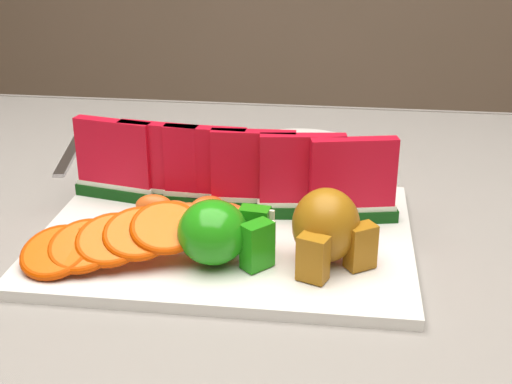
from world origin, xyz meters
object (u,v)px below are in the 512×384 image
(platter, at_px, (227,236))
(apple_cluster, at_px, (220,233))
(fork, at_px, (72,152))
(side_plate, at_px, (301,151))
(pear_cluster, at_px, (327,228))

(platter, distance_m, apple_cluster, 0.08)
(apple_cluster, xyz_separation_m, fork, (-0.28, 0.31, -0.04))
(platter, relative_size, fork, 2.05)
(side_plate, distance_m, fork, 0.33)
(platter, bearing_deg, pear_cluster, -27.04)
(pear_cluster, bearing_deg, side_plate, 98.04)
(apple_cluster, height_order, pear_cluster, pear_cluster)
(pear_cluster, xyz_separation_m, fork, (-0.38, 0.30, -0.05))
(side_plate, bearing_deg, platter, -102.30)
(side_plate, bearing_deg, apple_cluster, -99.09)
(side_plate, bearing_deg, fork, -173.32)
(platter, distance_m, side_plate, 0.29)
(platter, height_order, fork, platter)
(platter, distance_m, fork, 0.36)
(pear_cluster, relative_size, fork, 0.45)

